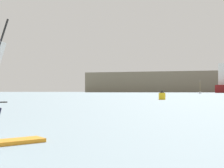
{
  "coord_description": "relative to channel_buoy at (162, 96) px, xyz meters",
  "views": [
    {
      "loc": [
        7.09,
        -6.02,
        1.61
      ],
      "look_at": [
        3.1,
        16.81,
        2.15
      ],
      "focal_mm": 50.6,
      "sensor_mm": 36.0,
      "label": 1
    }
  ],
  "objects": [
    {
      "name": "small_sailboat",
      "position": [
        25.8,
        187.29,
        0.19
      ],
      "size": [
        2.84,
        7.83,
        10.36
      ],
      "rotation": [
        0.0,
        0.0,
        4.61
      ],
      "color": "white",
      "rests_on": "ground_plane"
    },
    {
      "name": "channel_buoy",
      "position": [
        0.0,
        0.0,
        0.0
      ],
      "size": [
        1.3,
        1.3,
        1.82
      ],
      "color": "yellow",
      "rests_on": "ground_plane"
    }
  ]
}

